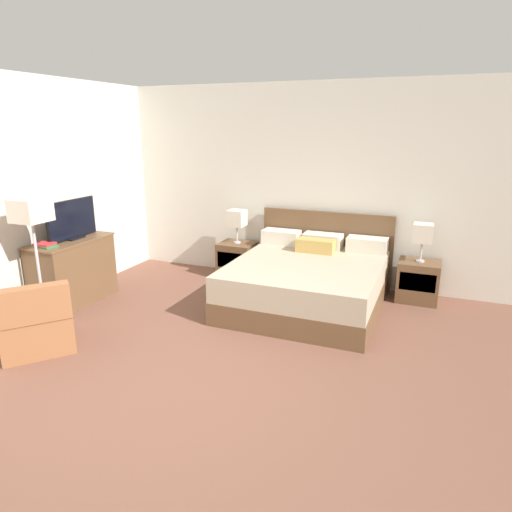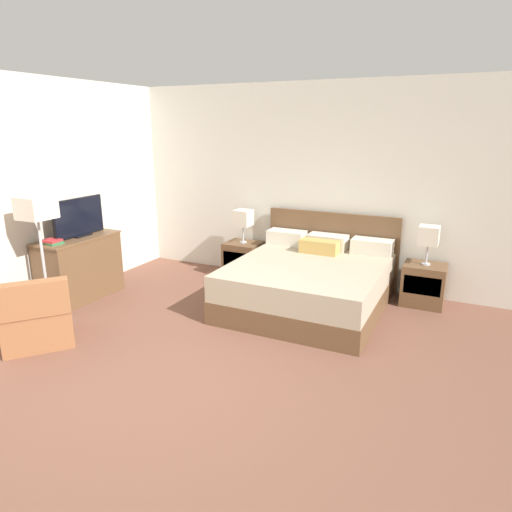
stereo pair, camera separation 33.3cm
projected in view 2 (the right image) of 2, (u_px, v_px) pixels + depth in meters
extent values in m
plane|color=brown|center=(173.00, 391.00, 4.02)|extent=(10.18, 10.18, 0.00)
cube|color=silver|center=(308.00, 185.00, 6.59)|extent=(6.66, 0.06, 2.85)
cube|color=silver|center=(57.00, 191.00, 5.98)|extent=(0.06, 5.19, 2.85)
cube|color=brown|center=(307.00, 298.00, 5.81)|extent=(1.83, 1.98, 0.28)
cube|color=tan|center=(307.00, 276.00, 5.72)|extent=(1.81, 1.96, 0.31)
cube|color=brown|center=(331.00, 249.00, 6.57)|extent=(1.91, 0.05, 1.07)
cube|color=beige|center=(287.00, 237.00, 6.62)|extent=(0.54, 0.28, 0.20)
cube|color=beige|center=(328.00, 242.00, 6.36)|extent=(0.54, 0.28, 0.20)
cube|color=beige|center=(372.00, 247.00, 6.11)|extent=(0.54, 0.28, 0.20)
cube|color=tan|center=(319.00, 247.00, 6.15)|extent=(0.51, 0.22, 0.18)
cube|color=brown|center=(243.00, 260.00, 7.00)|extent=(0.53, 0.45, 0.54)
cube|color=#473120|center=(237.00, 260.00, 6.80)|extent=(0.45, 0.01, 0.24)
cube|color=brown|center=(424.00, 285.00, 5.91)|extent=(0.53, 0.45, 0.54)
cube|color=#473120|center=(422.00, 286.00, 5.70)|extent=(0.45, 0.01, 0.24)
cylinder|color=#B7B7BC|center=(243.00, 242.00, 6.93)|extent=(0.11, 0.11, 0.02)
cylinder|color=#B7B7BC|center=(243.00, 234.00, 6.89)|extent=(0.02, 0.02, 0.25)
cube|color=beige|center=(243.00, 218.00, 6.82)|extent=(0.24, 0.24, 0.24)
cylinder|color=#B7B7BC|center=(426.00, 264.00, 5.83)|extent=(0.11, 0.11, 0.02)
cylinder|color=#B7B7BC|center=(427.00, 254.00, 5.79)|extent=(0.02, 0.02, 0.25)
cube|color=beige|center=(429.00, 235.00, 5.73)|extent=(0.24, 0.24, 0.24)
cube|color=brown|center=(80.00, 268.00, 6.09)|extent=(0.50, 1.08, 0.85)
cube|color=brown|center=(77.00, 238.00, 5.98)|extent=(0.52, 1.12, 0.02)
cube|color=black|center=(80.00, 235.00, 6.03)|extent=(0.18, 0.25, 0.02)
cube|color=black|center=(78.00, 217.00, 5.97)|extent=(0.04, 0.81, 0.50)
cube|color=black|center=(80.00, 217.00, 5.96)|extent=(0.01, 0.79, 0.47)
cube|color=#2D7042|center=(52.00, 243.00, 5.63)|extent=(0.26, 0.19, 0.03)
cube|color=#B7282D|center=(51.00, 241.00, 5.63)|extent=(0.22, 0.19, 0.03)
cube|color=#935B38|center=(38.00, 324.00, 4.90)|extent=(0.96, 0.96, 0.40)
cube|color=#935B38|center=(33.00, 299.00, 4.56)|extent=(0.56, 0.63, 0.36)
cube|color=#935B38|center=(3.00, 303.00, 4.70)|extent=(0.54, 0.47, 0.18)
cube|color=#935B38|center=(64.00, 295.00, 4.94)|extent=(0.54, 0.47, 0.18)
cylinder|color=#B7B7BC|center=(51.00, 317.00, 5.55)|extent=(0.28, 0.28, 0.02)
cylinder|color=#B7B7BC|center=(44.00, 269.00, 5.39)|extent=(0.03, 0.03, 1.20)
cube|color=beige|center=(36.00, 208.00, 5.18)|extent=(0.34, 0.34, 0.26)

